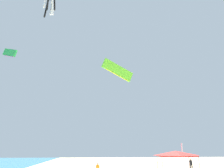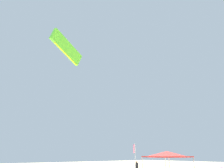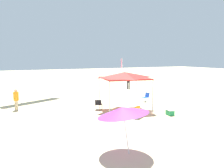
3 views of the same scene
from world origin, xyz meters
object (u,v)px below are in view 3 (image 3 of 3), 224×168
at_px(banner_flag, 122,71).
at_px(person_beachcomber, 16,98).
at_px(folding_chair_right_of_tent, 146,96).
at_px(cooler_box, 170,112).
at_px(beach_umbrella, 123,111).
at_px(person_kite_handler, 128,81).
at_px(canopy_tent, 125,76).
at_px(folding_chair_facing_ocean, 99,104).
at_px(folding_chair_near_cooler, 135,110).

xyz_separation_m(banner_flag, person_beachcomber, (-5.34, 12.28, -1.41)).
bearing_deg(folding_chair_right_of_tent, cooler_box, -28.68).
relative_size(beach_umbrella, person_kite_handler, 1.25).
bearing_deg(canopy_tent, banner_flag, -27.70).
height_order(banner_flag, person_kite_handler, banner_flag).
relative_size(beach_umbrella, folding_chair_facing_ocean, 2.76).
bearing_deg(canopy_tent, person_kite_handler, -31.83).
height_order(beach_umbrella, folding_chair_facing_ocean, beach_umbrella).
distance_m(folding_chair_right_of_tent, person_beachcomber, 11.16).
relative_size(folding_chair_right_of_tent, person_kite_handler, 0.45).
bearing_deg(person_beachcomber, folding_chair_facing_ocean, 46.90).
bearing_deg(person_kite_handler, folding_chair_near_cooler, 43.00).
xyz_separation_m(canopy_tent, folding_chair_facing_ocean, (0.89, 1.82, -2.21)).
relative_size(folding_chair_facing_ocean, folding_chair_right_of_tent, 1.00).
bearing_deg(person_beachcomber, banner_flag, 95.25).
relative_size(canopy_tent, folding_chair_near_cooler, 4.71).
relative_size(folding_chair_near_cooler, banner_flag, 0.20).
bearing_deg(cooler_box, folding_chair_facing_ocean, 45.35).
height_order(cooler_box, banner_flag, banner_flag).
relative_size(folding_chair_right_of_tent, banner_flag, 0.20).
height_order(folding_chair_near_cooler, banner_flag, banner_flag).
relative_size(canopy_tent, banner_flag, 0.96).
distance_m(folding_chair_near_cooler, person_kite_handler, 14.45).
distance_m(folding_chair_near_cooler, banner_flag, 12.52).
xyz_separation_m(beach_umbrella, folding_chair_right_of_tent, (9.18, -7.57, -1.37)).
bearing_deg(folding_chair_near_cooler, person_beachcomber, -55.94).
bearing_deg(folding_chair_right_of_tent, beach_umbrella, -52.73).
height_order(cooler_box, person_kite_handler, person_kite_handler).
distance_m(folding_chair_right_of_tent, folding_chair_near_cooler, 5.85).
bearing_deg(banner_flag, person_beachcomber, 113.52).
bearing_deg(beach_umbrella, canopy_tent, -29.99).
height_order(folding_chair_facing_ocean, cooler_box, folding_chair_facing_ocean).
xyz_separation_m(beach_umbrella, person_kite_handler, (17.51, -10.56, -0.78)).
xyz_separation_m(folding_chair_facing_ocean, folding_chair_near_cooler, (-3.24, -1.36, 0.00)).
bearing_deg(banner_flag, canopy_tent, 152.30).
xyz_separation_m(folding_chair_near_cooler, person_kite_handler, (12.69, -6.89, 0.58)).
distance_m(folding_chair_right_of_tent, banner_flag, 7.27).
bearing_deg(cooler_box, person_beachcomber, 56.03).
bearing_deg(beach_umbrella, folding_chair_facing_ocean, -16.03).
distance_m(beach_umbrella, folding_chair_near_cooler, 6.21).
bearing_deg(folding_chair_near_cooler, banner_flag, -130.87).
relative_size(beach_umbrella, banner_flag, 0.56).
xyz_separation_m(folding_chair_right_of_tent, person_kite_handler, (8.33, -2.99, 0.58)).
bearing_deg(person_kite_handler, banner_flag, 20.98).
bearing_deg(folding_chair_right_of_tent, folding_chair_facing_ocean, -91.14).
xyz_separation_m(folding_chair_near_cooler, person_beachcomber, (5.91, 7.14, 0.52)).
height_order(beach_umbrella, person_beachcomber, beach_umbrella).
height_order(person_kite_handler, person_beachcomber, person_kite_handler).
height_order(beach_umbrella, cooler_box, beach_umbrella).
distance_m(folding_chair_facing_ocean, person_beachcomber, 6.39).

